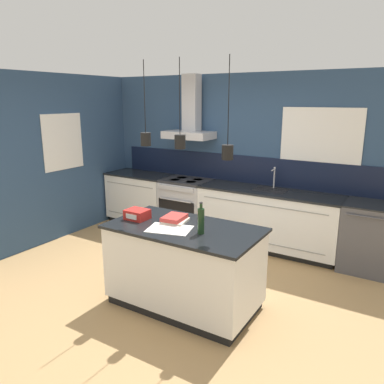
{
  "coord_description": "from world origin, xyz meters",
  "views": [
    {
      "loc": [
        2.46,
        -3.45,
        2.22
      ],
      "look_at": [
        0.03,
        0.53,
        1.05
      ],
      "focal_mm": 35.0,
      "sensor_mm": 36.0,
      "label": 1
    }
  ],
  "objects_px": {
    "red_supply_box": "(137,214)",
    "book_stack": "(175,219)",
    "dishwasher": "(366,237)",
    "oven_range": "(186,206)",
    "bottle_on_island": "(201,220)"
  },
  "relations": [
    {
      "from": "red_supply_box",
      "to": "book_stack",
      "type": "bearing_deg",
      "value": 18.1
    },
    {
      "from": "dishwasher",
      "to": "red_supply_box",
      "type": "relative_size",
      "value": 3.73
    },
    {
      "from": "oven_range",
      "to": "red_supply_box",
      "type": "bearing_deg",
      "value": -72.27
    },
    {
      "from": "oven_range",
      "to": "book_stack",
      "type": "distance_m",
      "value": 2.25
    },
    {
      "from": "oven_range",
      "to": "red_supply_box",
      "type": "xyz_separation_m",
      "value": [
        0.66,
        -2.06,
        0.51
      ]
    },
    {
      "from": "dishwasher",
      "to": "bottle_on_island",
      "type": "xyz_separation_m",
      "value": [
        -1.3,
        -2.09,
        0.59
      ]
    },
    {
      "from": "oven_range",
      "to": "bottle_on_island",
      "type": "xyz_separation_m",
      "value": [
        1.5,
        -2.09,
        0.59
      ]
    },
    {
      "from": "oven_range",
      "to": "dishwasher",
      "type": "height_order",
      "value": "same"
    },
    {
      "from": "oven_range",
      "to": "dishwasher",
      "type": "relative_size",
      "value": 1.0
    },
    {
      "from": "bottle_on_island",
      "to": "book_stack",
      "type": "relative_size",
      "value": 1.05
    },
    {
      "from": "book_stack",
      "to": "bottle_on_island",
      "type": "bearing_deg",
      "value": -21.29
    },
    {
      "from": "dishwasher",
      "to": "book_stack",
      "type": "relative_size",
      "value": 2.96
    },
    {
      "from": "oven_range",
      "to": "book_stack",
      "type": "relative_size",
      "value": 2.96
    },
    {
      "from": "bottle_on_island",
      "to": "book_stack",
      "type": "distance_m",
      "value": 0.47
    },
    {
      "from": "oven_range",
      "to": "bottle_on_island",
      "type": "relative_size",
      "value": 2.81
    }
  ]
}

